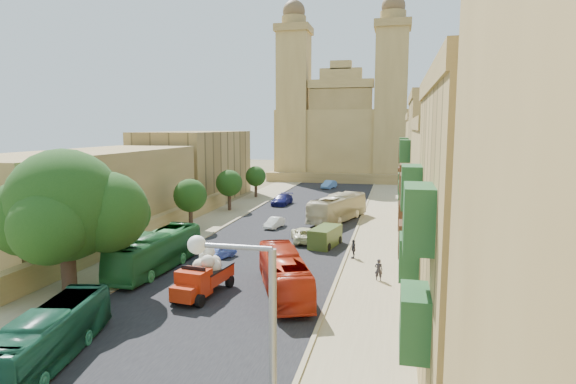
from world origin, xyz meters
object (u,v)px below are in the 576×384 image
at_px(streetlamp, 253,365).
at_px(pedestrian_a, 379,270).
at_px(bus_cream_east, 338,208).
at_px(pedestrian_c, 353,249).
at_px(olive_pickup, 325,237).
at_px(car_white_a, 274,223).
at_px(street_tree_c, 229,183).
at_px(bus_red_east, 284,273).
at_px(car_cream, 304,234).
at_px(car_dkblue, 282,200).
at_px(car_blue_a, 218,252).
at_px(car_white_b, 332,209).
at_px(street_tree_b, 190,196).
at_px(street_tree_a, 128,214).
at_px(bus_green_north, 156,251).
at_px(red_truck, 203,275).
at_px(car_blue_b, 329,184).
at_px(ficus_tree, 66,209).
at_px(bus_green_south, 49,336).
at_px(church, 344,133).

relative_size(streetlamp, pedestrian_a, 5.31).
distance_m(bus_cream_east, pedestrian_c, 15.85).
relative_size(olive_pickup, car_white_a, 1.35).
bearing_deg(street_tree_c, car_white_a, -47.94).
distance_m(bus_red_east, bus_cream_east, 24.94).
relative_size(car_cream, car_dkblue, 0.96).
xyz_separation_m(car_blue_a, car_cream, (5.66, 7.51, 0.07)).
distance_m(bus_red_east, car_dkblue, 35.71).
bearing_deg(bus_red_east, car_white_b, -109.92).
relative_size(streetlamp, pedestrian_c, 5.21).
bearing_deg(car_blue_a, car_cream, 73.87).
xyz_separation_m(street_tree_b, pedestrian_a, (19.86, -12.91, -2.81)).
height_order(street_tree_a, car_cream, street_tree_a).
bearing_deg(olive_pickup, car_white_a, 133.71).
height_order(bus_green_north, car_white_a, bus_green_north).
distance_m(red_truck, car_blue_b, 55.21).
relative_size(street_tree_a, car_blue_b, 1.32).
xyz_separation_m(ficus_tree, street_tree_c, (-0.58, 31.99, -2.03)).
bearing_deg(car_blue_b, streetlamp, -70.64).
bearing_deg(car_blue_b, olive_pickup, -69.69).
distance_m(street_tree_b, car_dkblue, 18.82).
distance_m(street_tree_b, bus_red_east, 22.12).
bearing_deg(street_tree_c, pedestrian_a, -51.44).
relative_size(streetlamp, car_white_a, 2.47).
bearing_deg(bus_cream_east, olive_pickup, 109.70).
xyz_separation_m(car_dkblue, pedestrian_c, (12.02, -25.29, 0.07)).
relative_size(olive_pickup, bus_cream_east, 0.41).
xyz_separation_m(red_truck, car_dkblue, (-3.41, 36.09, -0.62)).
bearing_deg(bus_green_south, ficus_tree, 111.06).
bearing_deg(car_blue_b, ficus_tree, -86.00).
height_order(bus_green_north, car_blue_b, bus_green_north).
height_order(streetlamp, olive_pickup, streetlamp).
height_order(red_truck, car_cream, red_truck).
bearing_deg(ficus_tree, car_dkblue, 82.39).
relative_size(street_tree_c, bus_red_east, 0.54).
height_order(olive_pickup, pedestrian_a, olive_pickup).
xyz_separation_m(street_tree_b, car_dkblue, (5.62, 17.73, -2.86)).
bearing_deg(car_white_b, bus_green_north, 72.87).
relative_size(street_tree_a, car_dkblue, 1.13).
height_order(olive_pickup, bus_cream_east, bus_cream_east).
bearing_deg(car_white_a, bus_green_south, -85.37).
distance_m(bus_green_north, bus_cream_east, 24.63).
xyz_separation_m(bus_green_north, car_cream, (9.06, 11.47, -0.78)).
relative_size(street_tree_b, pedestrian_a, 3.45).
relative_size(street_tree_b, red_truck, 0.99).
relative_size(streetlamp, bus_cream_east, 0.76).
relative_size(red_truck, car_dkblue, 1.09).
bearing_deg(street_tree_a, pedestrian_a, -2.63).
relative_size(church, car_cream, 7.58).
distance_m(streetlamp, pedestrian_a, 23.61).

